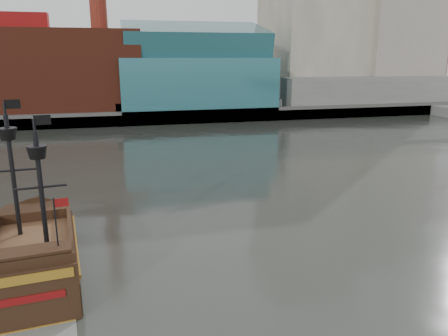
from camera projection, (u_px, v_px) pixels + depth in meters
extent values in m
plane|color=#2D2F29|center=(265.00, 314.00, 21.67)|extent=(400.00, 400.00, 0.00)
cube|color=slate|center=(139.00, 103.00, 107.65)|extent=(220.00, 60.00, 2.00)
cube|color=#4C4C49|center=(150.00, 118.00, 79.93)|extent=(220.00, 1.00, 2.60)
cube|color=maroon|center=(25.00, 72.00, 81.45)|extent=(42.00, 18.00, 15.00)
cube|color=#2B6973|center=(195.00, 83.00, 87.95)|extent=(30.00, 16.00, 10.00)
cube|color=#A39889|center=(392.00, 17.00, 101.67)|extent=(18.00, 18.00, 38.00)
cube|color=slate|center=(373.00, 91.00, 93.89)|extent=(40.00, 6.00, 6.00)
cube|color=#2B6973|center=(195.00, 42.00, 85.94)|extent=(28.00, 14.94, 8.78)
cube|color=slate|center=(437.00, 90.00, 116.52)|extent=(4.00, 4.00, 3.00)
cylinder|color=maroon|center=(444.00, 33.00, 112.89)|extent=(1.40, 1.40, 32.00)
cube|color=slate|center=(442.00, 87.00, 128.32)|extent=(4.00, 4.00, 3.00)
cylinder|color=maroon|center=(447.00, 46.00, 125.43)|extent=(1.40, 1.40, 26.00)
cube|color=maroon|center=(444.00, 1.00, 121.69)|extent=(5.00, 2.50, 2.50)
cube|color=black|center=(36.00, 265.00, 25.62)|extent=(5.80, 11.55, 2.41)
cube|color=#55371F|center=(33.00, 244.00, 25.28)|extent=(5.22, 10.40, 0.28)
cube|color=black|center=(35.00, 213.00, 29.23)|extent=(4.15, 2.64, 0.93)
cube|color=black|center=(27.00, 270.00, 20.74)|extent=(4.53, 1.95, 1.67)
cube|color=black|center=(30.00, 307.00, 20.34)|extent=(4.54, 0.72, 3.71)
cube|color=#A0701F|center=(26.00, 279.00, 19.85)|extent=(4.15, 0.52, 0.46)
cube|color=maroon|center=(28.00, 299.00, 20.11)|extent=(3.23, 0.42, 0.37)
cylinder|color=black|center=(13.00, 176.00, 25.34)|extent=(0.29, 0.29, 7.23)
cylinder|color=black|center=(42.00, 193.00, 23.18)|extent=(0.29, 0.29, 6.67)
cone|color=black|center=(8.00, 134.00, 24.72)|extent=(1.12, 1.12, 0.65)
cone|color=black|center=(37.00, 152.00, 22.63)|extent=(1.12, 1.12, 0.65)
cube|color=black|center=(12.00, 104.00, 24.44)|extent=(0.83, 0.12, 0.51)
cube|color=black|center=(42.00, 120.00, 22.35)|extent=(0.83, 0.12, 0.51)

